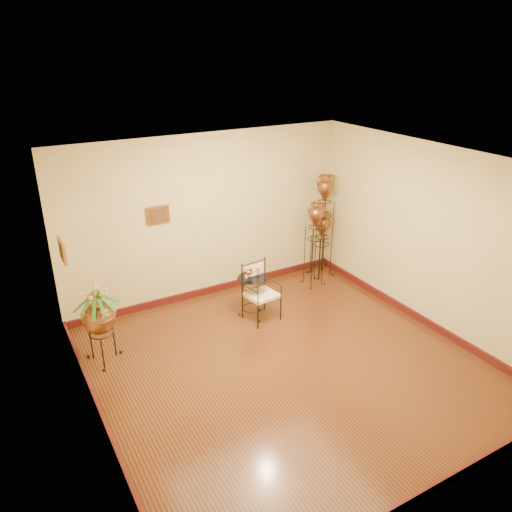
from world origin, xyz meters
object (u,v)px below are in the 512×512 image
amphora_tall (323,225)px  armchair (262,293)px  planter_urn (98,315)px  side_table (253,296)px  amphora_mid (314,244)px

amphora_tall → armchair: 2.09m
planter_urn → side_table: planter_urn is taller
planter_urn → armchair: size_ratio=1.40×
amphora_mid → armchair: amphora_mid is taller
planter_urn → side_table: bearing=1.3°
side_table → amphora_mid: bearing=17.2°
amphora_mid → armchair: (-1.45, -0.62, -0.32)m
amphora_mid → side_table: 1.65m
amphora_tall → armchair: amphora_tall is taller
planter_urn → amphora_tall: bearing=10.4°
armchair → side_table: 0.20m
amphora_tall → armchair: size_ratio=2.10×
amphora_tall → amphora_mid: 0.50m
planter_urn → armchair: planter_urn is taller
armchair → planter_urn: bearing=170.7°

